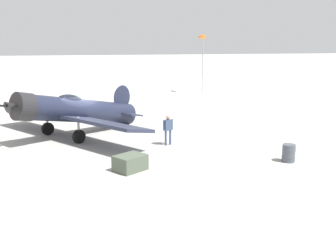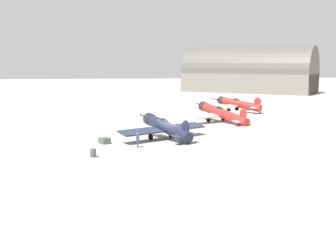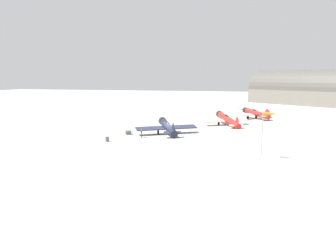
{
  "view_description": "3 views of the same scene",
  "coord_description": "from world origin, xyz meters",
  "px_view_note": "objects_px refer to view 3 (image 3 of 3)",
  "views": [
    {
      "loc": [
        24.17,
        -1.94,
        5.56
      ],
      "look_at": [
        4.03,
        4.4,
        1.1
      ],
      "focal_mm": 40.95,
      "sensor_mm": 36.0,
      "label": 1
    },
    {
      "loc": [
        6.55,
        55.27,
        9.83
      ],
      "look_at": [
        0.0,
        -0.0,
        1.8
      ],
      "focal_mm": 48.24,
      "sensor_mm": 36.0,
      "label": 2
    },
    {
      "loc": [
        -15.47,
        59.38,
        11.34
      ],
      "look_at": [
        0.0,
        -0.0,
        1.8
      ],
      "focal_mm": 33.52,
      "sensor_mm": 36.0,
      "label": 3
    }
  ],
  "objects_px": {
    "airplane_foreground": "(167,127)",
    "airplane_far_line": "(255,113)",
    "windsock_mast": "(270,116)",
    "airplane_mid_apron": "(227,120)",
    "fuel_drum": "(107,139)",
    "equipment_crate": "(128,133)",
    "ground_crew_mechanic": "(141,133)"
  },
  "relations": [
    {
      "from": "ground_crew_mechanic",
      "to": "fuel_drum",
      "type": "relative_size",
      "value": 1.96
    },
    {
      "from": "equipment_crate",
      "to": "fuel_drum",
      "type": "relative_size",
      "value": 1.92
    },
    {
      "from": "airplane_mid_apron",
      "to": "windsock_mast",
      "type": "relative_size",
      "value": 1.65
    },
    {
      "from": "ground_crew_mechanic",
      "to": "airplane_foreground",
      "type": "bearing_deg",
      "value": -143.31
    },
    {
      "from": "airplane_foreground",
      "to": "ground_crew_mechanic",
      "type": "relative_size",
      "value": 6.89
    },
    {
      "from": "airplane_far_line",
      "to": "fuel_drum",
      "type": "distance_m",
      "value": 46.41
    },
    {
      "from": "equipment_crate",
      "to": "windsock_mast",
      "type": "relative_size",
      "value": 0.25
    },
    {
      "from": "airplane_far_line",
      "to": "fuel_drum",
      "type": "bearing_deg",
      "value": 100.23
    },
    {
      "from": "airplane_far_line",
      "to": "equipment_crate",
      "type": "bearing_deg",
      "value": 95.26
    },
    {
      "from": "equipment_crate",
      "to": "windsock_mast",
      "type": "distance_m",
      "value": 30.15
    },
    {
      "from": "airplane_mid_apron",
      "to": "airplane_far_line",
      "type": "distance_m",
      "value": 15.39
    },
    {
      "from": "airplane_mid_apron",
      "to": "airplane_far_line",
      "type": "relative_size",
      "value": 1.04
    },
    {
      "from": "fuel_drum",
      "to": "windsock_mast",
      "type": "xyz_separation_m",
      "value": [
        -27.08,
        6.33,
        5.76
      ]
    },
    {
      "from": "equipment_crate",
      "to": "airplane_foreground",
      "type": "bearing_deg",
      "value": -166.39
    },
    {
      "from": "airplane_foreground",
      "to": "fuel_drum",
      "type": "xyz_separation_m",
      "value": [
        8.59,
        9.46,
        -1.15
      ]
    },
    {
      "from": "airplane_foreground",
      "to": "equipment_crate",
      "type": "height_order",
      "value": "airplane_foreground"
    },
    {
      "from": "airplane_foreground",
      "to": "windsock_mast",
      "type": "height_order",
      "value": "windsock_mast"
    },
    {
      "from": "airplane_far_line",
      "to": "ground_crew_mechanic",
      "type": "xyz_separation_m",
      "value": [
        21.13,
        33.82,
        -0.59
      ]
    },
    {
      "from": "equipment_crate",
      "to": "fuel_drum",
      "type": "distance_m",
      "value": 7.69
    },
    {
      "from": "equipment_crate",
      "to": "fuel_drum",
      "type": "xyz_separation_m",
      "value": [
        1.0,
        7.63,
        0.08
      ]
    },
    {
      "from": "airplane_far_line",
      "to": "airplane_foreground",
      "type": "bearing_deg",
      "value": 103.33
    },
    {
      "from": "airplane_far_line",
      "to": "ground_crew_mechanic",
      "type": "height_order",
      "value": "airplane_far_line"
    },
    {
      "from": "fuel_drum",
      "to": "airplane_mid_apron",
      "type": "bearing_deg",
      "value": -128.35
    },
    {
      "from": "windsock_mast",
      "to": "airplane_mid_apron",
      "type": "bearing_deg",
      "value": -76.02
    },
    {
      "from": "airplane_far_line",
      "to": "ground_crew_mechanic",
      "type": "relative_size",
      "value": 6.32
    },
    {
      "from": "airplane_mid_apron",
      "to": "ground_crew_mechanic",
      "type": "distance_m",
      "value": 24.67
    },
    {
      "from": "airplane_foreground",
      "to": "equipment_crate",
      "type": "bearing_deg",
      "value": 72.05
    },
    {
      "from": "airplane_far_line",
      "to": "equipment_crate",
      "type": "height_order",
      "value": "airplane_far_line"
    },
    {
      "from": "airplane_mid_apron",
      "to": "fuel_drum",
      "type": "relative_size",
      "value": 12.86
    },
    {
      "from": "airplane_foreground",
      "to": "airplane_far_line",
      "type": "bearing_deg",
      "value": -62.49
    },
    {
      "from": "airplane_far_line",
      "to": "equipment_crate",
      "type": "distance_m",
      "value": 39.68
    },
    {
      "from": "airplane_foreground",
      "to": "windsock_mast",
      "type": "relative_size",
      "value": 1.73
    }
  ]
}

